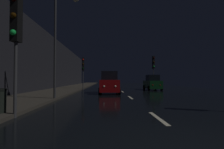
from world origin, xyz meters
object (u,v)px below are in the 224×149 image
traffic_light_far_left (83,66)px  streetlamp_overhead (62,30)px  traffic_light_near_left (16,26)px  car_approaching_headlights (109,83)px  traffic_light_far_right (153,65)px  car_parked_right_far (152,83)px

traffic_light_far_left → streetlamp_overhead: (0.25, -13.17, 1.50)m
traffic_light_near_left → traffic_light_far_left: (0.11, 18.54, -0.12)m
streetlamp_overhead → car_approaching_headlights: 7.78m
car_approaching_headlights → traffic_light_far_right: bearing=139.1°
traffic_light_near_left → car_approaching_headlights: bearing=167.8°
traffic_light_far_right → car_approaching_headlights: size_ratio=1.10×
traffic_light_far_right → traffic_light_far_left: size_ratio=1.08×
traffic_light_near_left → car_parked_right_far: size_ratio=1.17×
streetlamp_overhead → traffic_light_far_right: bearing=53.4°
traffic_light_near_left → car_parked_right_far: bearing=156.2°
traffic_light_far_left → car_approaching_headlights: traffic_light_far_left is taller
traffic_light_far_right → streetlamp_overhead: bearing=-41.1°
traffic_light_far_right → traffic_light_near_left: bearing=-33.5°
streetlamp_overhead → car_parked_right_far: 15.37m
traffic_light_far_right → car_parked_right_far: (-0.80, -2.25, -2.67)m
traffic_light_near_left → car_parked_right_far: 19.67m
car_parked_right_far → traffic_light_near_left: bearing=150.0°
streetlamp_overhead → car_parked_right_far: size_ratio=1.79×
traffic_light_far_right → traffic_light_far_left: 10.49m
streetlamp_overhead → car_approaching_headlights: bearing=60.0°
traffic_light_far_left → streetlamp_overhead: bearing=-8.2°
car_parked_right_far → streetlamp_overhead: bearing=140.7°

